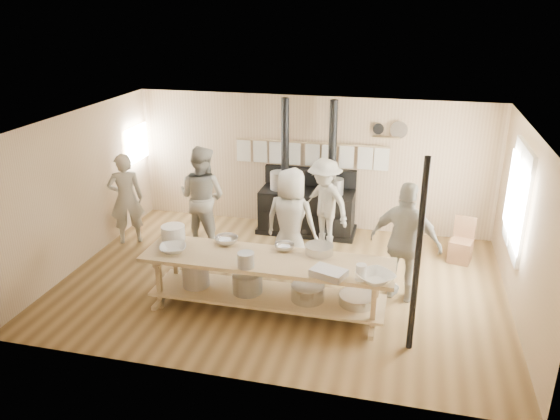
{
  "coord_description": "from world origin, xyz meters",
  "views": [
    {
      "loc": [
        1.83,
        -7.63,
        4.27
      ],
      "look_at": [
        -0.08,
        0.2,
        1.16
      ],
      "focal_mm": 35.0,
      "sensor_mm": 36.0,
      "label": 1
    }
  ],
  "objects": [
    {
      "name": "stove",
      "position": [
        -0.01,
        2.12,
        0.52
      ],
      "size": [
        1.9,
        0.75,
        2.6
      ],
      "color": "black",
      "rests_on": "ground"
    },
    {
      "name": "roasting_pan",
      "position": [
        0.93,
        -1.23,
        0.9
      ],
      "size": [
        0.52,
        0.43,
        0.1
      ],
      "primitive_type": "cube",
      "rotation": [
        0.0,
        0.0,
        -0.35
      ],
      "color": "#B2B2B7",
      "rests_on": "prep_table"
    },
    {
      "name": "mixing_bowl_large",
      "position": [
        0.7,
        -0.57,
        0.92
      ],
      "size": [
        0.53,
        0.53,
        0.13
      ],
      "primitive_type": "cylinder",
      "rotation": [
        0.0,
        0.0,
        0.35
      ],
      "color": "silver",
      "rests_on": "prep_table"
    },
    {
      "name": "room_shell",
      "position": [
        0.0,
        0.0,
        1.62
      ],
      "size": [
        7.0,
        7.0,
        7.0
      ],
      "color": "tan",
      "rests_on": "ground"
    },
    {
      "name": "prep_table",
      "position": [
        -0.01,
        -0.9,
        0.52
      ],
      "size": [
        3.6,
        0.9,
        0.85
      ],
      "color": "tan",
      "rests_on": "ground"
    },
    {
      "name": "left_opening",
      "position": [
        -3.45,
        2.0,
        1.6
      ],
      "size": [
        0.0,
        0.9,
        0.9
      ],
      "color": "white",
      "rests_on": "ground"
    },
    {
      "name": "bowl_steel_b",
      "position": [
        0.18,
        -0.57,
        0.9
      ],
      "size": [
        0.39,
        0.39,
        0.09
      ],
      "primitive_type": "imported",
      "rotation": [
        0.0,
        0.0,
        3.6
      ],
      "color": "silver",
      "rests_on": "prep_table"
    },
    {
      "name": "cook_by_window",
      "position": [
        0.42,
        1.55,
        0.83
      ],
      "size": [
        1.24,
        1.08,
        1.66
      ],
      "primitive_type": "imported",
      "rotation": [
        0.0,
        0.0,
        -0.54
      ],
      "color": "#9D9A8B",
      "rests_on": "ground"
    },
    {
      "name": "cook_right",
      "position": [
        1.9,
        -0.07,
        0.93
      ],
      "size": [
        1.17,
        0.77,
        1.86
      ],
      "primitive_type": "imported",
      "rotation": [
        0.0,
        0.0,
        2.83
      ],
      "color": "#9D9A8B",
      "rests_on": "ground"
    },
    {
      "name": "cook_far_left",
      "position": [
        -3.15,
        0.86,
        0.86
      ],
      "size": [
        0.75,
        0.66,
        1.72
      ],
      "primitive_type": "imported",
      "rotation": [
        0.0,
        0.0,
        3.63
      ],
      "color": "#9D9A8B",
      "rests_on": "ground"
    },
    {
      "name": "cook_center",
      "position": [
        0.06,
        0.39,
        0.9
      ],
      "size": [
        0.96,
        0.71,
        1.8
      ],
      "primitive_type": "imported",
      "rotation": [
        0.0,
        0.0,
        2.98
      ],
      "color": "#9D9A8B",
      "rests_on": "ground"
    },
    {
      "name": "ground",
      "position": [
        0.0,
        0.0,
        0.0
      ],
      "size": [
        7.0,
        7.0,
        0.0
      ],
      "primitive_type": "plane",
      "color": "brown",
      "rests_on": "ground"
    },
    {
      "name": "bucket_galv",
      "position": [
        -0.21,
        -1.23,
        0.96
      ],
      "size": [
        0.26,
        0.26,
        0.21
      ],
      "primitive_type": "cylinder",
      "rotation": [
        0.0,
        0.0,
        -0.16
      ],
      "color": "gray",
      "rests_on": "prep_table"
    },
    {
      "name": "bowl_white_b",
      "position": [
        1.55,
        -1.23,
        0.91
      ],
      "size": [
        0.66,
        0.66,
        0.11
      ],
      "primitive_type": "imported",
      "rotation": [
        0.0,
        0.0,
        2.36
      ],
      "color": "white",
      "rests_on": "prep_table"
    },
    {
      "name": "deep_bowl_enamel",
      "position": [
        -1.55,
        -0.62,
        0.96
      ],
      "size": [
        0.44,
        0.44,
        0.22
      ],
      "primitive_type": "cylinder",
      "rotation": [
        0.0,
        0.0,
        -0.27
      ],
      "color": "white",
      "rests_on": "prep_table"
    },
    {
      "name": "back_wall_shelf",
      "position": [
        1.46,
        2.43,
        2.0
      ],
      "size": [
        0.63,
        0.14,
        0.32
      ],
      "color": "tan",
      "rests_on": "ground"
    },
    {
      "name": "support_post",
      "position": [
        2.05,
        -1.35,
        1.3
      ],
      "size": [
        0.08,
        0.08,
        2.6
      ],
      "primitive_type": "cylinder",
      "color": "black",
      "rests_on": "ground"
    },
    {
      "name": "cook_left",
      "position": [
        -1.73,
        1.05,
        0.94
      ],
      "size": [
        1.05,
        0.89,
        1.89
      ],
      "primitive_type": "imported",
      "rotation": [
        0.0,
        0.0,
        2.93
      ],
      "color": "#9D9A8B",
      "rests_on": "ground"
    },
    {
      "name": "bowl_steel_a",
      "position": [
        -0.71,
        -0.57,
        0.91
      ],
      "size": [
        0.46,
        0.46,
        0.11
      ],
      "primitive_type": "imported",
      "rotation": [
        0.0,
        0.0,
        0.4
      ],
      "color": "silver",
      "rests_on": "prep_table"
    },
    {
      "name": "bowl_white_a",
      "position": [
        -1.38,
        -1.01,
        0.9
      ],
      "size": [
        0.5,
        0.5,
        0.09
      ],
      "primitive_type": "imported",
      "rotation": [
        0.0,
        0.0,
        0.37
      ],
      "color": "white",
      "rests_on": "prep_table"
    },
    {
      "name": "chair",
      "position": [
        2.85,
        1.48,
        0.23
      ],
      "size": [
        0.45,
        0.45,
        0.79
      ],
      "rotation": [
        0.0,
        0.0,
        -0.26
      ],
      "color": "brown",
      "rests_on": "ground"
    },
    {
      "name": "pitcher",
      "position": [
        1.36,
        -1.23,
        0.96
      ],
      "size": [
        0.15,
        0.15,
        0.22
      ],
      "primitive_type": "cylinder",
      "rotation": [
        0.0,
        0.0,
        0.08
      ],
      "color": "white",
      "rests_on": "prep_table"
    },
    {
      "name": "towel_rail",
      "position": [
        -0.0,
        2.4,
        1.55
      ],
      "size": [
        3.0,
        0.04,
        0.47
      ],
      "color": "tan",
      "rests_on": "ground"
    },
    {
      "name": "window_right",
      "position": [
        3.47,
        0.6,
        1.5
      ],
      "size": [
        0.09,
        1.5,
        1.65
      ],
      "color": "beige",
      "rests_on": "ground"
    }
  ]
}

